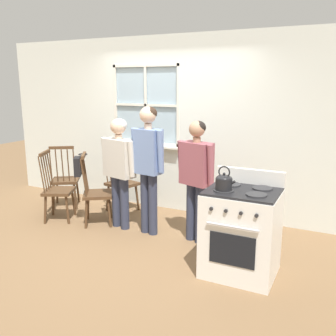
% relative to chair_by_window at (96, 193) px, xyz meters
% --- Properties ---
extents(ground_plane, '(16.00, 16.00, 0.00)m').
position_rel_chair_by_window_xyz_m(ground_plane, '(0.73, -0.31, -0.45)').
color(ground_plane, brown).
extents(wall_back, '(6.40, 0.16, 2.70)m').
position_rel_chair_by_window_xyz_m(wall_back, '(0.76, 1.09, 0.88)').
color(wall_back, silver).
rests_on(wall_back, ground_plane).
extents(chair_by_window, '(0.57, 0.57, 1.03)m').
position_rel_chair_by_window_xyz_m(chair_by_window, '(0.00, 0.00, 0.00)').
color(chair_by_window, '#4C331E').
rests_on(chair_by_window, ground_plane).
extents(chair_near_wall, '(0.57, 0.56, 1.03)m').
position_rel_chair_by_window_xyz_m(chair_near_wall, '(-0.92, 0.40, 0.00)').
color(chair_near_wall, '#4C331E').
rests_on(chair_near_wall, ground_plane).
extents(chair_center_cluster, '(0.51, 0.50, 1.03)m').
position_rel_chair_by_window_xyz_m(chair_center_cluster, '(0.02, 0.62, 0.00)').
color(chair_center_cluster, '#4C331E').
rests_on(chair_center_cluster, ground_plane).
extents(chair_near_stove, '(0.54, 0.55, 1.03)m').
position_rel_chair_by_window_xyz_m(chair_near_stove, '(-0.61, -0.12, 0.00)').
color(chair_near_stove, '#4C331E').
rests_on(chair_near_stove, ground_plane).
extents(person_elderly_left, '(0.61, 0.31, 1.53)m').
position_rel_chair_by_window_xyz_m(person_elderly_left, '(0.39, 0.02, 0.49)').
color(person_elderly_left, '#2D3347').
rests_on(person_elderly_left, ground_plane).
extents(person_teen_center, '(0.51, 0.26, 1.70)m').
position_rel_chair_by_window_xyz_m(person_teen_center, '(0.85, 0.02, 0.59)').
color(person_teen_center, '#2D3347').
rests_on(person_teen_center, ground_plane).
extents(person_adult_right, '(0.56, 0.33, 1.55)m').
position_rel_chair_by_window_xyz_m(person_adult_right, '(1.51, 0.05, 0.49)').
color(person_adult_right, '#2D3347').
rests_on(person_adult_right, ground_plane).
extents(stove, '(0.74, 0.68, 1.08)m').
position_rel_chair_by_window_xyz_m(stove, '(2.26, -0.51, 0.02)').
color(stove, white).
rests_on(stove, ground_plane).
extents(kettle, '(0.21, 0.17, 0.25)m').
position_rel_chair_by_window_xyz_m(kettle, '(2.09, -0.65, 0.57)').
color(kettle, black).
rests_on(kettle, stove).
extents(potted_plant, '(0.16, 0.16, 0.27)m').
position_rel_chair_by_window_xyz_m(potted_plant, '(0.39, 1.00, 0.64)').
color(potted_plant, '#935B3D').
rests_on(potted_plant, wall_back).
extents(handbag, '(0.25, 0.25, 0.31)m').
position_rel_chair_by_window_xyz_m(handbag, '(-0.19, -0.13, 0.41)').
color(handbag, black).
rests_on(handbag, chair_by_window).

